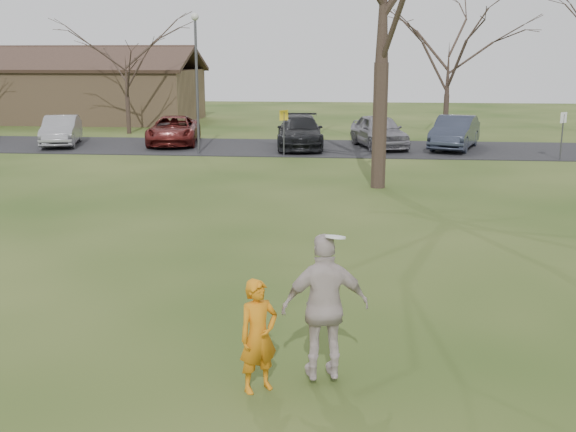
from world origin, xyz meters
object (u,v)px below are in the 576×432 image
Objects in this scene: car_4 at (379,131)px; lamp_post at (196,66)px; car_1 at (61,131)px; player_defender at (258,336)px; car_2 at (174,130)px; car_3 at (300,132)px; building at (51,93)px; car_5 at (455,132)px; catching_play at (325,307)px.

lamp_post is at bearing -177.39° from car_4.
car_1 is 8.43m from lamp_post.
car_2 is (-7.97, 25.40, -0.03)m from player_defender.
car_2 is at bearing 69.70° from player_defender.
lamp_post is (-4.48, -2.34, 3.16)m from car_3.
car_3 is at bearing 27.58° from lamp_post.
car_3 is (11.98, 0.21, 0.04)m from car_1.
car_2 is 4.81m from lamp_post.
car_5 is at bearing -26.30° from building.
player_defender is at bearing -77.05° from car_1.
car_3 is 5.96m from lamp_post.
lamp_post is at bearing 67.27° from player_defender.
car_1 is 2.18× the size of catching_play.
lamp_post is at bearing 107.23° from catching_play.
car_4 is (10.28, -0.14, 0.09)m from car_2.
player_defender is 23.43m from lamp_post.
car_2 is at bearing -46.14° from building.
car_1 is 15.83m from car_4.
car_4 is at bearing -29.57° from building.
lamp_post is (-6.00, 22.43, 3.19)m from player_defender.
player_defender is at bearing -85.50° from car_5.
building is (-18.48, 13.16, 1.12)m from car_3.
car_4 reaches higher than car_2.
lamp_post is at bearing -158.09° from car_3.
building is at bearing 119.00° from catching_play.
car_4 reaches higher than car_5.
car_1 is at bearing -64.07° from building.
lamp_post is (-6.87, 22.15, 2.85)m from catching_play.
car_3 is (6.44, -0.64, 0.06)m from car_2.
player_defender reaches higher than car_2.
car_5 is (5.93, 25.11, 0.05)m from player_defender.
car_1 is at bearing 120.62° from catching_play.
player_defender is 0.97m from catching_play.
car_3 reaches higher than car_2.
car_5 reaches higher than player_defender.
lamp_post is at bearing -47.91° from building.
car_4 is 0.23× the size of building.
car_5 is 0.76× the size of lamp_post.
car_4 reaches higher than car_3.
car_5 is 2.34× the size of catching_play.
car_1 is 0.93× the size of car_5.
building is (-20.00, 37.93, 1.15)m from player_defender.
car_2 is at bearing 123.45° from lamp_post.
car_3 is at bearing -14.87° from car_1.
player_defender is at bearing -75.02° from lamp_post.
lamp_post reaches higher than car_3.
car_5 is at bearing -18.67° from car_4.
catching_play is (-1.44, -25.00, 0.28)m from car_4.
car_3 is 3.87m from car_4.
building reaches higher than car_4.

